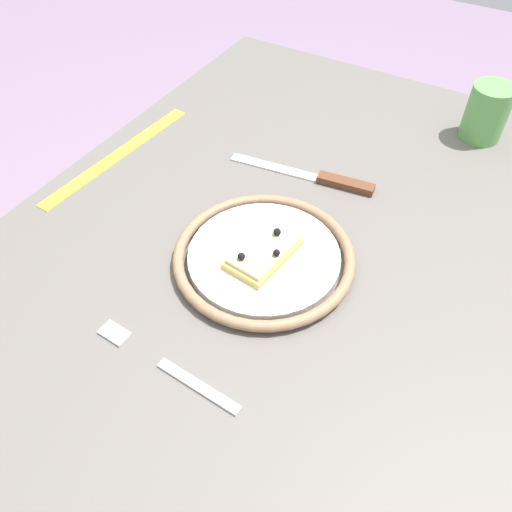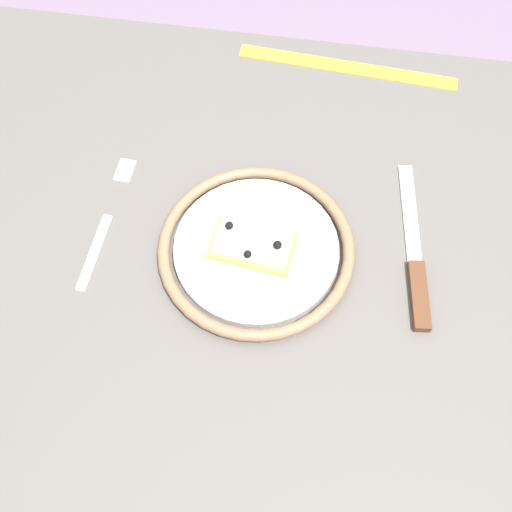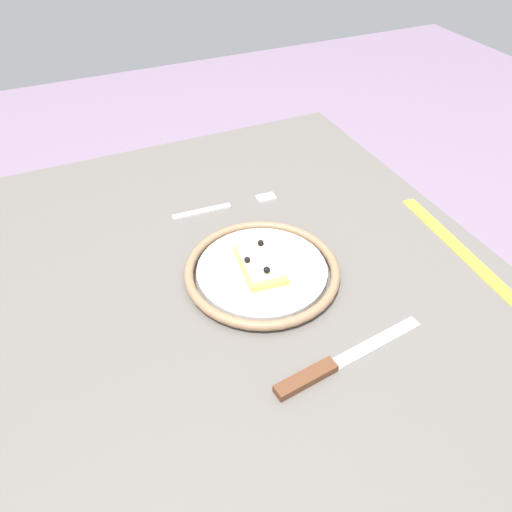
% 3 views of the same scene
% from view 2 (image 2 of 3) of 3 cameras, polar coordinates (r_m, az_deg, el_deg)
% --- Properties ---
extents(ground_plane, '(6.00, 6.00, 0.00)m').
position_cam_2_polar(ground_plane, '(1.51, 1.84, -13.99)').
color(ground_plane, slate).
extents(dining_table, '(1.06, 0.79, 0.74)m').
position_cam_2_polar(dining_table, '(0.89, 3.02, -3.65)').
color(dining_table, '#5B5651').
rests_on(dining_table, ground_plane).
extents(plate, '(0.25, 0.25, 0.02)m').
position_cam_2_polar(plate, '(0.81, 0.02, 0.58)').
color(plate, white).
rests_on(plate, dining_table).
extents(pizza_slice_near, '(0.11, 0.07, 0.03)m').
position_cam_2_polar(pizza_slice_near, '(0.80, -0.27, 1.01)').
color(pizza_slice_near, tan).
rests_on(pizza_slice_near, plate).
extents(knife, '(0.05, 0.24, 0.01)m').
position_cam_2_polar(knife, '(0.83, 13.80, -1.36)').
color(knife, silver).
rests_on(knife, dining_table).
extents(fork, '(0.03, 0.20, 0.00)m').
position_cam_2_polar(fork, '(0.87, -12.90, 3.04)').
color(fork, silver).
rests_on(fork, dining_table).
extents(measuring_tape, '(0.33, 0.05, 0.00)m').
position_cam_2_polar(measuring_tape, '(1.02, 7.96, 15.98)').
color(measuring_tape, yellow).
rests_on(measuring_tape, dining_table).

